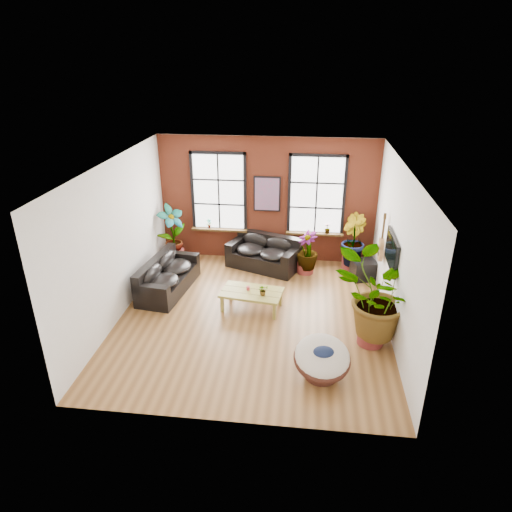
{
  "coord_description": "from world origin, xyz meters",
  "views": [
    {
      "loc": [
        1.11,
        -8.84,
        5.59
      ],
      "look_at": [
        0.0,
        0.6,
        1.25
      ],
      "focal_mm": 32.0,
      "sensor_mm": 36.0,
      "label": 1
    }
  ],
  "objects_px": {
    "sofa_left": "(166,277)",
    "papasan_chair": "(322,359)",
    "sofa_back": "(264,253)",
    "coffee_table": "(252,293)"
  },
  "relations": [
    {
      "from": "sofa_left",
      "to": "papasan_chair",
      "type": "bearing_deg",
      "value": -119.97
    },
    {
      "from": "coffee_table",
      "to": "papasan_chair",
      "type": "height_order",
      "value": "papasan_chair"
    },
    {
      "from": "sofa_left",
      "to": "papasan_chair",
      "type": "xyz_separation_m",
      "value": [
        3.83,
        -2.93,
        0.03
      ]
    },
    {
      "from": "sofa_back",
      "to": "coffee_table",
      "type": "height_order",
      "value": "sofa_back"
    },
    {
      "from": "sofa_left",
      "to": "coffee_table",
      "type": "bearing_deg",
      "value": -98.54
    },
    {
      "from": "coffee_table",
      "to": "papasan_chair",
      "type": "bearing_deg",
      "value": -46.99
    },
    {
      "from": "sofa_back",
      "to": "sofa_left",
      "type": "bearing_deg",
      "value": -123.01
    },
    {
      "from": "coffee_table",
      "to": "papasan_chair",
      "type": "xyz_separation_m",
      "value": [
        1.59,
        -2.29,
        0.01
      ]
    },
    {
      "from": "coffee_table",
      "to": "sofa_left",
      "type": "bearing_deg",
      "value": 172.19
    },
    {
      "from": "sofa_back",
      "to": "papasan_chair",
      "type": "bearing_deg",
      "value": -50.26
    }
  ]
}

